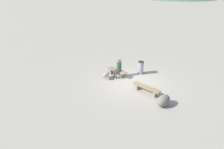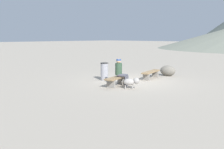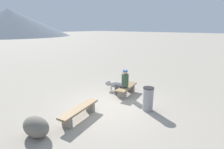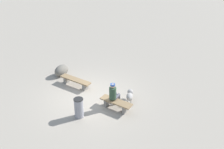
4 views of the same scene
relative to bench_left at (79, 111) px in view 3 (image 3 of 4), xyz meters
name	(u,v)px [view 3 (image 3 of 4)]	position (x,y,z in m)	size (l,w,h in m)	color
ground	(108,107)	(1.43, -0.13, -0.34)	(210.00, 210.00, 0.06)	#9E9384
bench_left	(79,111)	(0.00, 0.00, 0.00)	(1.89, 0.75, 0.43)	gray
bench_right	(127,89)	(3.00, 0.07, 0.00)	(1.65, 0.77, 0.44)	gray
seated_person	(123,81)	(2.78, 0.12, 0.45)	(0.43, 0.68, 1.32)	#2D4733
dog	(112,84)	(3.01, 1.02, 0.03)	(0.62, 0.72, 0.53)	gray
trash_bin	(148,99)	(2.23, -1.55, 0.18)	(0.44, 0.44, 0.97)	gray
boulder	(36,127)	(-1.54, 0.17, 0.01)	(0.59, 0.95, 0.64)	#6B665B
distant_peak_0	(10,22)	(21.41, 67.20, 4.63)	(42.99, 42.99, 9.87)	slate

